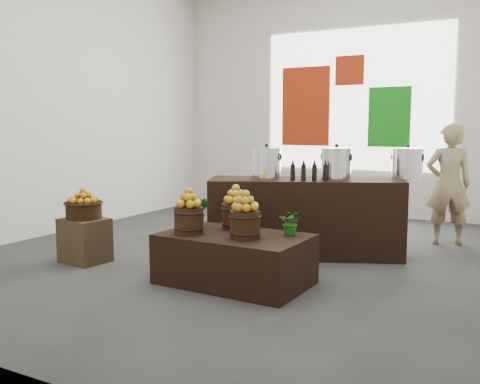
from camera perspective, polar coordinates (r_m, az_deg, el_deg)
The scene contains 24 objects.
ground at distance 6.60m, azimuth 0.37°, elevation -6.55°, with size 7.00×7.00×0.00m, color #393936.
back_wall at distance 9.65m, azimuth 10.45°, elevation 9.61°, with size 6.00×0.04×4.00m, color silver.
back_opening at distance 9.54m, azimuth 12.15°, elevation 9.60°, with size 3.20×0.02×2.40m, color white.
deco_red_left at distance 9.82m, azimuth 7.02°, elevation 9.04°, with size 0.90×0.04×1.40m, color #9C240C.
deco_green_right at distance 9.36m, azimuth 15.63°, elevation 7.71°, with size 0.70×0.04×1.00m, color #137E14.
deco_red_upper at distance 9.59m, azimuth 11.62°, elevation 12.59°, with size 0.50×0.04×0.50m, color #9C240C.
crate at distance 6.40m, azimuth -16.22°, elevation -4.96°, with size 0.50×0.41×0.50m, color #504125.
wicker_basket at distance 6.34m, azimuth -16.33°, elevation -1.93°, with size 0.40×0.40×0.18m, color black.
apples_in_basket at distance 6.31m, azimuth -16.38°, elevation -0.35°, with size 0.31×0.31×0.17m, color #971A04, non-canonical shape.
display_table at distance 5.32m, azimuth -0.60°, elevation -7.16°, with size 1.43×0.88×0.49m, color black.
apple_bucket_front_left at distance 5.30m, azimuth -5.49°, elevation -3.05°, with size 0.29×0.29×0.26m, color #311C0D.
apples_in_bucket_front_left at distance 5.26m, azimuth -5.52°, elevation -0.60°, with size 0.21×0.21×0.19m, color #971A04, non-canonical shape.
apple_bucket_front_right at distance 5.05m, azimuth 0.56°, elevation -3.52°, with size 0.29×0.29×0.26m, color #311C0D.
apples_in_bucket_front_right at distance 5.01m, azimuth 0.56°, elevation -0.95°, with size 0.21×0.21×0.19m, color #971A04, non-canonical shape.
apple_bucket_rear at distance 5.53m, azimuth -0.45°, elevation -2.58°, with size 0.29×0.29×0.26m, color #311C0D.
apples_in_bucket_rear at distance 5.50m, azimuth -0.45°, elevation -0.24°, with size 0.21×0.21×0.19m, color #971A04, non-canonical shape.
herb_garnish_right at distance 5.23m, azimuth 5.47°, elevation -3.28°, with size 0.22×0.19×0.24m, color #155D13.
herb_garnish_left at distance 5.69m, azimuth -4.26°, elevation -2.13°, with size 0.17×0.13×0.30m, color #155D13.
counter at distance 6.47m, azimuth 6.91°, elevation -2.69°, with size 2.26×0.72×0.93m, color black.
stock_pot_left at distance 6.39m, azimuth 2.84°, elevation 3.00°, with size 0.35×0.35×0.35m, color silver.
stock_pot_center at distance 6.42m, azimuth 10.22°, elevation 2.91°, with size 0.35×0.35×0.35m, color silver.
stock_pot_right at distance 6.55m, azimuth 17.40°, elevation 2.79°, with size 0.35×0.35×0.35m, color silver.
oil_cruets at distance 6.17m, azimuth 7.09°, elevation 2.38°, with size 0.33×0.06×0.26m, color black, non-canonical shape.
shopper at distance 7.48m, azimuth 21.34°, elevation 0.74°, with size 0.58×0.38×1.59m, color #8D7A57.
Camera 1 is at (3.04, -5.64, 1.55)m, focal length 40.00 mm.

